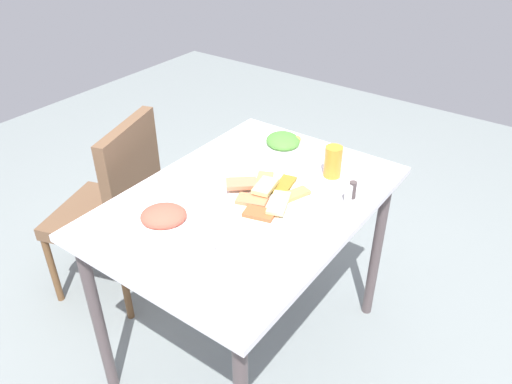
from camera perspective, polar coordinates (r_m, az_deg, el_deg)
The scene contains 12 objects.
ground_plane at distance 2.29m, azimuth -0.73°, elevation -17.02°, with size 6.00×6.00×0.00m, color gray.
dining_table at distance 1.82m, azimuth -0.87°, elevation -3.20°, with size 1.09×0.78×0.77m.
dining_chair at distance 2.31m, azimuth -15.79°, elevation -1.14°, with size 0.53×0.53×0.89m.
pide_platter at distance 1.74m, azimuth 1.30°, elevation -0.55°, with size 0.31×0.32×0.05m.
salad_plate_greens at distance 2.10m, azimuth 3.14°, elevation 5.73°, with size 0.23×0.23×0.05m.
salad_plate_rice at distance 1.66m, azimuth -10.56°, elevation -2.84°, with size 0.20×0.20×0.06m.
soda_can at distance 1.88m, azimuth 8.81°, elevation 3.44°, with size 0.07×0.07×0.12m, color orange.
drinking_glass at distance 1.47m, azimuth -6.24°, elevation -6.54°, with size 0.08×0.08×0.10m, color silver.
paper_napkin at distance 1.93m, azimuth -6.31°, elevation 2.40°, with size 0.14×0.14×0.00m, color white.
fork at distance 1.92m, azimuth -5.91°, elevation 2.35°, with size 0.18×0.02×0.01m, color silver.
spoon at distance 1.94m, azimuth -6.71°, elevation 2.66°, with size 0.17×0.02×0.01m, color silver.
condiment_caddy at distance 1.76m, azimuth 10.70°, elevation -0.55°, with size 0.10×0.10×0.08m.
Camera 1 is at (-1.17, -0.88, 1.75)m, focal length 34.92 mm.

